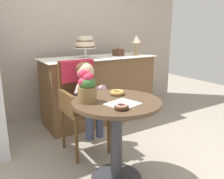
# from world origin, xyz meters

# --- Properties ---
(ground_plane) EXTENTS (8.00, 8.00, 0.00)m
(ground_plane) POSITION_xyz_m (0.00, 0.00, 0.00)
(ground_plane) COLOR gray
(back_wall) EXTENTS (4.80, 0.10, 2.70)m
(back_wall) POSITION_xyz_m (0.00, 1.85, 1.35)
(back_wall) COLOR #B2A393
(back_wall) RESTS_ON ground
(cafe_table) EXTENTS (0.72, 0.72, 0.72)m
(cafe_table) POSITION_xyz_m (0.00, 0.00, 0.51)
(cafe_table) COLOR #4C3826
(cafe_table) RESTS_ON ground
(wicker_chair) EXTENTS (0.42, 0.45, 0.95)m
(wicker_chair) POSITION_xyz_m (-0.00, 0.69, 0.64)
(wicker_chair) COLOR brown
(wicker_chair) RESTS_ON ground
(seated_child) EXTENTS (0.27, 0.32, 0.73)m
(seated_child) POSITION_xyz_m (-0.00, 0.53, 0.68)
(seated_child) COLOR silver
(seated_child) RESTS_ON ground
(paper_napkin) EXTENTS (0.27, 0.25, 0.00)m
(paper_napkin) POSITION_xyz_m (-0.01, -0.10, 0.72)
(paper_napkin) COLOR white
(paper_napkin) RESTS_ON cafe_table
(donut_front) EXTENTS (0.11, 0.11, 0.04)m
(donut_front) POSITION_xyz_m (-0.09, -0.20, 0.74)
(donut_front) COLOR #4C2D19
(donut_front) RESTS_ON cafe_table
(donut_mid) EXTENTS (0.13, 0.13, 0.04)m
(donut_mid) POSITION_xyz_m (0.09, 0.14, 0.74)
(donut_mid) COLOR #AD7542
(donut_mid) RESTS_ON cafe_table
(flower_vase) EXTENTS (0.15, 0.15, 0.25)m
(flower_vase) POSITION_xyz_m (-0.22, 0.09, 0.84)
(flower_vase) COLOR brown
(flower_vase) RESTS_ON cafe_table
(display_counter) EXTENTS (1.56, 0.62, 0.90)m
(display_counter) POSITION_xyz_m (0.55, 1.30, 0.45)
(display_counter) COLOR brown
(display_counter) RESTS_ON ground
(tiered_cake_stand) EXTENTS (0.30, 0.30, 0.28)m
(tiered_cake_stand) POSITION_xyz_m (0.35, 1.30, 1.09)
(tiered_cake_stand) COLOR silver
(tiered_cake_stand) RESTS_ON display_counter
(round_layer_cake) EXTENTS (0.17, 0.17, 0.11)m
(round_layer_cake) POSITION_xyz_m (0.89, 1.33, 0.94)
(round_layer_cake) COLOR #4C2D1E
(round_layer_cake) RESTS_ON display_counter
(table_lamp) EXTENTS (0.15, 0.15, 0.28)m
(table_lamp) POSITION_xyz_m (1.15, 1.25, 1.12)
(table_lamp) COLOR #B28C47
(table_lamp) RESTS_ON display_counter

